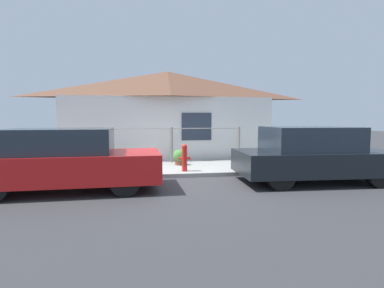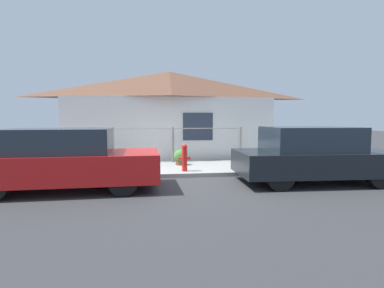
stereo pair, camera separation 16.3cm
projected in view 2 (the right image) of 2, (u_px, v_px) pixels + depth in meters
The scene contains 9 objects.
ground_plane at pixel (179, 178), 8.14m from camera, with size 60.00×60.00×0.00m, color #38383A.
sidewalk at pixel (175, 169), 9.32m from camera, with size 24.00×2.40×0.12m.
house at pixel (170, 90), 11.65m from camera, with size 8.13×2.23×3.46m.
fence at pixel (173, 143), 10.30m from camera, with size 4.90×0.10×1.21m.
car_left at pixel (66, 160), 6.68m from camera, with size 4.07×1.82×1.39m.
car_right at pixel (313, 155), 7.48m from camera, with size 3.95×1.90×1.41m.
fire_hydrant at pixel (185, 157), 8.53m from camera, with size 0.35×0.16×0.78m.
potted_plant_near_hydrant at pixel (180, 157), 9.69m from camera, with size 0.40×0.40×0.50m.
potted_plant_by_fence at pixel (119, 156), 9.85m from camera, with size 0.37×0.37×0.54m.
Camera 2 is at (-0.74, -8.01, 1.60)m, focal length 28.00 mm.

